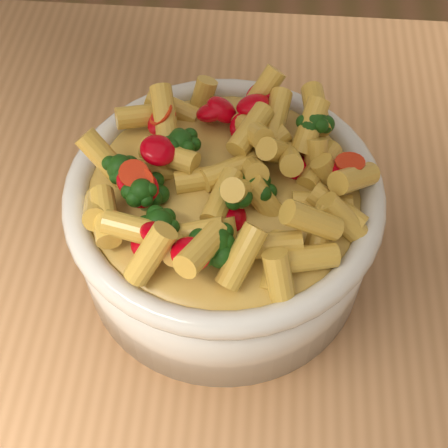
{
  "coord_description": "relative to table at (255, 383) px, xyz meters",
  "views": [
    {
      "loc": [
        -0.01,
        -0.21,
        1.34
      ],
      "look_at": [
        -0.03,
        0.07,
        0.95
      ],
      "focal_mm": 50.0,
      "sensor_mm": 36.0,
      "label": 1
    }
  ],
  "objects": [
    {
      "name": "table",
      "position": [
        0.0,
        0.0,
        0.0
      ],
      "size": [
        1.2,
        0.8,
        0.9
      ],
      "color": "#A67247",
      "rests_on": "ground"
    },
    {
      "name": "serving_bowl",
      "position": [
        -0.03,
        0.07,
        0.15
      ],
      "size": [
        0.23,
        0.23,
        0.1
      ],
      "color": "silver",
      "rests_on": "table"
    },
    {
      "name": "pasta_salad",
      "position": [
        -0.03,
        0.07,
        0.21
      ],
      "size": [
        0.18,
        0.18,
        0.04
      ],
      "color": "gold",
      "rests_on": "serving_bowl"
    }
  ]
}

